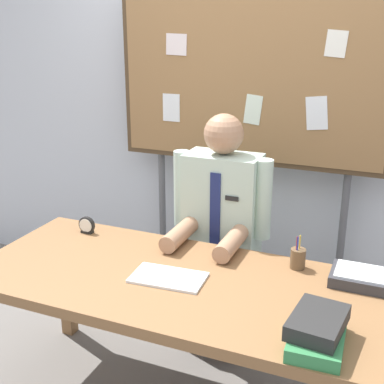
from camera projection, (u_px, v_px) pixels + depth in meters
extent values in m
cube|color=silver|center=(258.00, 100.00, 3.16)|extent=(6.40, 0.08, 2.70)
cube|color=brown|center=(176.00, 283.00, 2.29)|extent=(1.89, 0.82, 0.05)
cube|color=brown|center=(66.00, 283.00, 3.04)|extent=(0.07, 0.07, 0.68)
cube|color=brown|center=(380.00, 354.00, 2.38)|extent=(0.07, 0.07, 0.68)
cube|color=#2D2D33|center=(220.00, 310.00, 2.97)|extent=(0.34, 0.30, 0.44)
cube|color=#B2CCBC|center=(222.00, 218.00, 2.79)|extent=(0.40, 0.22, 0.71)
sphere|color=#A87A5B|center=(224.00, 134.00, 2.64)|extent=(0.21, 0.21, 0.21)
cylinder|color=#B2CCBC|center=(182.00, 189.00, 2.81)|extent=(0.09, 0.09, 0.43)
cylinder|color=#B2CCBC|center=(263.00, 200.00, 2.64)|extent=(0.09, 0.09, 0.43)
cylinder|color=#A87A5B|center=(179.00, 234.00, 2.62)|extent=(0.09, 0.30, 0.09)
cylinder|color=#A87A5B|center=(231.00, 243.00, 2.51)|extent=(0.09, 0.30, 0.09)
cube|color=navy|center=(215.00, 216.00, 2.67)|extent=(0.06, 0.01, 0.46)
cube|color=black|center=(232.00, 199.00, 2.60)|extent=(0.07, 0.01, 0.02)
cube|color=#4C3823|center=(250.00, 78.00, 2.94)|extent=(1.62, 0.05, 1.01)
cube|color=olive|center=(249.00, 79.00, 2.93)|extent=(1.56, 0.04, 0.95)
cylinder|color=#59595E|center=(163.00, 221.00, 3.50)|extent=(0.04, 0.04, 1.03)
cylinder|color=#59595E|center=(340.00, 249.00, 3.07)|extent=(0.04, 0.04, 1.03)
cube|color=silver|center=(176.00, 44.00, 3.02)|extent=(0.14, 0.00, 0.13)
cube|color=white|center=(317.00, 113.00, 2.82)|extent=(0.14, 0.00, 0.20)
cube|color=white|center=(336.00, 44.00, 2.67)|extent=(0.12, 0.00, 0.15)
cube|color=silver|center=(253.00, 110.00, 2.95)|extent=(0.11, 0.00, 0.18)
cube|color=white|center=(171.00, 108.00, 3.15)|extent=(0.11, 0.00, 0.17)
cube|color=#337F47|center=(317.00, 339.00, 1.80)|extent=(0.20, 0.29, 0.05)
cube|color=#262626|center=(318.00, 322.00, 1.80)|extent=(0.20, 0.27, 0.06)
cube|color=white|center=(168.00, 278.00, 2.27)|extent=(0.34, 0.21, 0.01)
cylinder|color=black|center=(87.00, 225.00, 2.75)|extent=(0.09, 0.02, 0.09)
cylinder|color=white|center=(85.00, 226.00, 2.74)|extent=(0.08, 0.00, 0.08)
cube|color=black|center=(87.00, 232.00, 2.76)|extent=(0.06, 0.04, 0.01)
cylinder|color=brown|center=(298.00, 259.00, 2.36)|extent=(0.07, 0.07, 0.09)
cylinder|color=#263399|center=(297.00, 252.00, 2.34)|extent=(0.01, 0.01, 0.15)
cylinder|color=maroon|center=(296.00, 251.00, 2.34)|extent=(0.01, 0.01, 0.15)
cylinder|color=gold|center=(299.00, 250.00, 2.36)|extent=(0.01, 0.01, 0.15)
cube|color=#333338|center=(361.00, 278.00, 2.23)|extent=(0.26, 0.20, 0.05)
cube|color=white|center=(362.00, 272.00, 2.22)|extent=(0.22, 0.17, 0.01)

